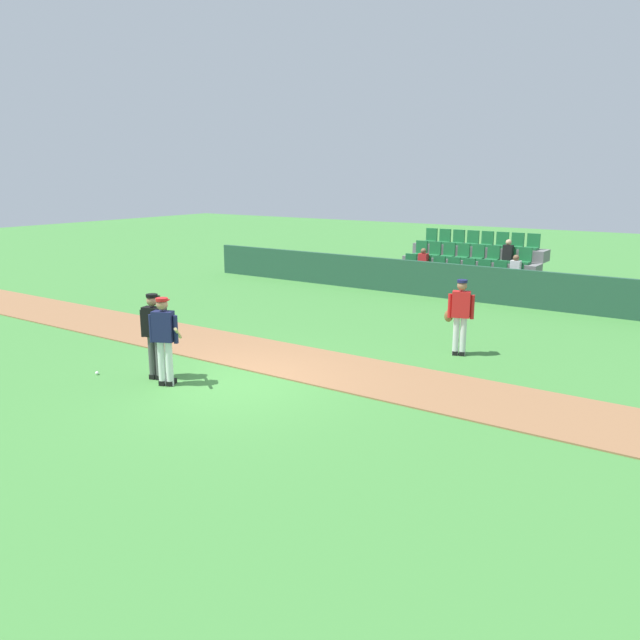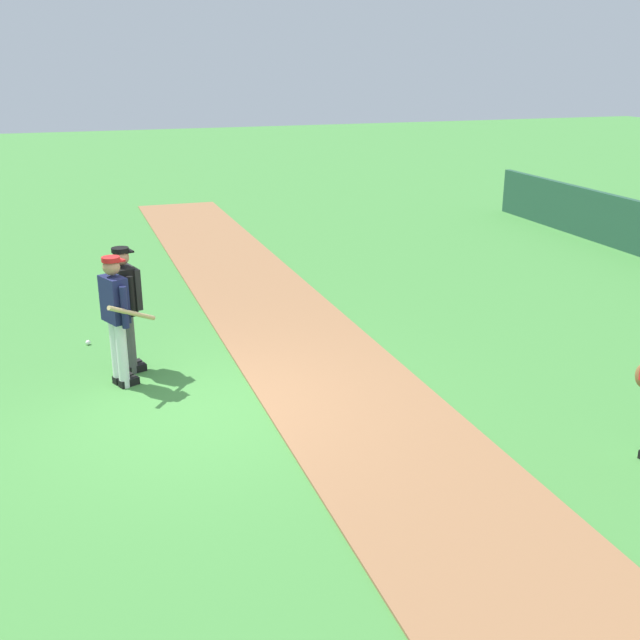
% 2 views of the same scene
% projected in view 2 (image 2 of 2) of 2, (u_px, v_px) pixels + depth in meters
% --- Properties ---
extents(ground_plane, '(80.00, 80.00, 0.00)m').
position_uv_depth(ground_plane, '(199.00, 407.00, 9.46)').
color(ground_plane, '#42843A').
extents(infield_dirt_path, '(28.00, 2.21, 0.03)m').
position_uv_depth(infield_dirt_path, '(339.00, 386.00, 10.02)').
color(infield_dirt_path, '#936642').
rests_on(infield_dirt_path, ground).
extents(batter_navy_jersey, '(0.75, 0.69, 1.76)m').
position_uv_depth(batter_navy_jersey, '(117.00, 316.00, 9.79)').
color(batter_navy_jersey, white).
rests_on(batter_navy_jersey, ground).
extents(umpire_home_plate, '(0.57, 0.39, 1.76)m').
position_uv_depth(umpire_home_plate, '(126.00, 302.00, 10.25)').
color(umpire_home_plate, '#4C4C4C').
rests_on(umpire_home_plate, ground).
extents(baseball, '(0.07, 0.07, 0.07)m').
position_uv_depth(baseball, '(88.00, 342.00, 11.51)').
color(baseball, white).
rests_on(baseball, ground).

